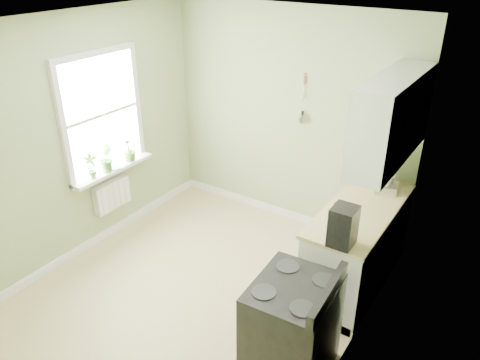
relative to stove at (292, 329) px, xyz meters
The scene contains 21 objects.
floor 1.42m from the stove, 161.80° to the left, with size 3.20×3.60×0.02m, color tan.
ceiling 2.63m from the stove, 161.80° to the left, with size 3.20×3.60×0.02m, color white.
wall_back 2.72m from the stove, 119.81° to the left, with size 3.20×0.02×2.70m, color #9BAC75.
wall_left 3.05m from the stove, behind, with size 0.02×3.60×2.70m, color #9BAC75.
wall_right 1.04m from the stove, 51.61° to the left, with size 0.02×3.60×2.70m, color #9BAC75.
base_cabinets 1.42m from the stove, 89.09° to the left, with size 0.60×1.60×0.87m, color white.
countertop 1.49m from the stove, 89.49° to the left, with size 0.64×1.60×0.04m, color #DEC988.
upper_cabinets 2.07m from the stove, 84.45° to the left, with size 0.35×1.40×0.80m, color white.
window 3.15m from the stove, 165.87° to the left, with size 0.06×1.14×1.44m.
window_sill 2.91m from the stove, 165.52° to the left, with size 0.18×1.14×0.04m, color white.
radiator 2.90m from the stove, 166.63° to the left, with size 0.12×0.50×0.35m, color white.
wall_utensils 2.69m from the stove, 116.09° to the left, with size 0.02×0.14×0.58m.
stove is the anchor object (origin of this frame).
stand_mixer 2.08m from the stove, 88.12° to the left, with size 0.33×0.41×0.44m.
kettle 2.22m from the stove, 96.08° to the left, with size 0.18×0.10×0.18m.
coffee_maker 0.96m from the stove, 83.68° to the left, with size 0.21×0.23×0.37m.
red_tray 2.24m from the stove, 96.06° to the left, with size 0.37×0.37×0.02m, color #AC1C3C.
jar 1.35m from the stove, 98.29° to the left, with size 0.07×0.07×0.08m.
plant_a 2.87m from the stove, behind, with size 0.16×0.11×0.30m, color #407427.
plant_b 2.91m from the stove, 167.25° to the left, with size 0.18×0.15×0.33m, color #407427.
plant_c 3.01m from the stove, 160.35° to the left, with size 0.16×0.16×0.28m, color #407427.
Camera 1 is at (2.50, -3.04, 3.27)m, focal length 35.00 mm.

